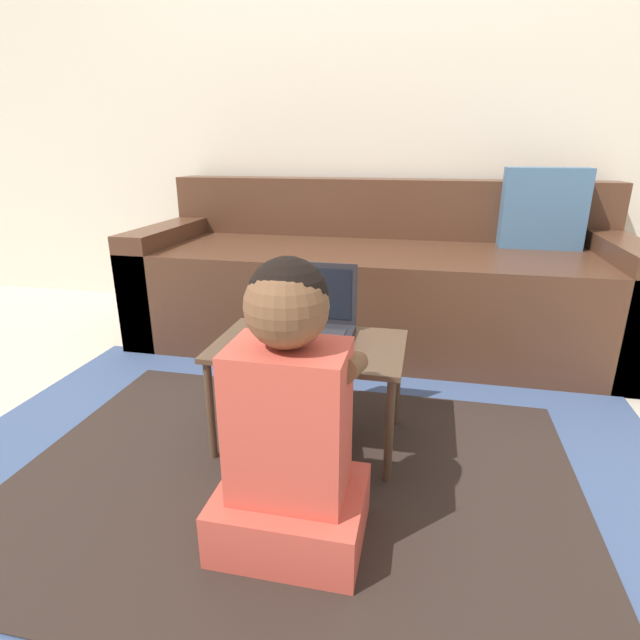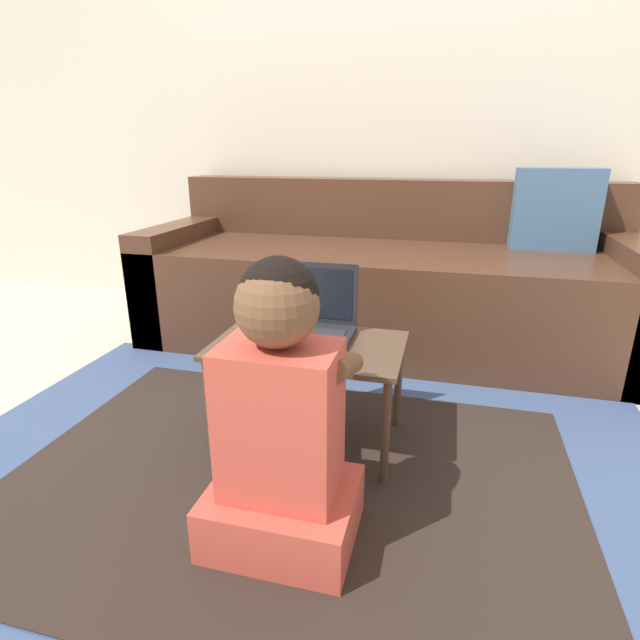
% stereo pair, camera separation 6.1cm
% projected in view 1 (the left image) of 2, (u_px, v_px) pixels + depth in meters
% --- Properties ---
extents(ground_plane, '(16.00, 16.00, 0.00)m').
position_uv_depth(ground_plane, '(318.00, 459.00, 1.53)').
color(ground_plane, beige).
extents(wall_back, '(9.00, 0.06, 2.50)m').
position_uv_depth(wall_back, '(383.00, 76.00, 2.56)').
color(wall_back, beige).
rests_on(wall_back, ground_plane).
extents(area_rug, '(2.21, 1.62, 0.01)m').
position_uv_depth(area_rug, '(293.00, 480.00, 1.43)').
color(area_rug, '#3D517A').
rests_on(area_rug, ground_plane).
extents(couch, '(2.24, 0.84, 0.82)m').
position_uv_depth(couch, '(378.00, 283.00, 2.43)').
color(couch, '#4C2D1E').
rests_on(couch, ground_plane).
extents(laptop_desk, '(0.58, 0.37, 0.34)m').
position_uv_depth(laptop_desk, '(309.00, 355.00, 1.52)').
color(laptop_desk, '#4C3828').
rests_on(laptop_desk, ground_plane).
extents(laptop, '(0.24, 0.21, 0.22)m').
position_uv_depth(laptop, '(315.00, 325.00, 1.55)').
color(laptop, '#232328').
rests_on(laptop, laptop_desk).
extents(computer_mouse, '(0.06, 0.10, 0.03)m').
position_uv_depth(computer_mouse, '(247.00, 338.00, 1.50)').
color(computer_mouse, black).
rests_on(computer_mouse, laptop_desk).
extents(person_seated, '(0.35, 0.37, 0.70)m').
position_uv_depth(person_seated, '(290.00, 425.00, 1.12)').
color(person_seated, '#CC4C3D').
rests_on(person_seated, ground_plane).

